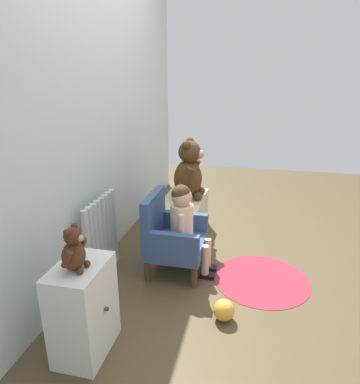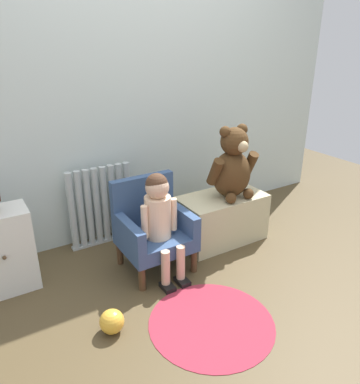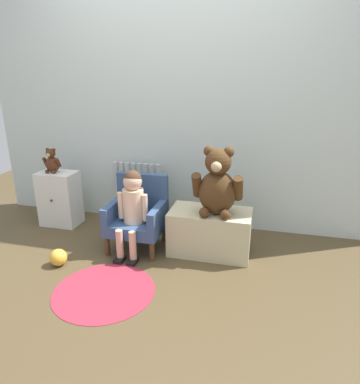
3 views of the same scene
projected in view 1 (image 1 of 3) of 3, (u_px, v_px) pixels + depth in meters
ground_plane at (247, 264)px, 2.75m from camera, size 6.00×6.00×0.00m
back_wall at (100, 107)px, 2.60m from camera, size 3.80×0.05×2.40m
radiator at (102, 238)px, 2.51m from camera, size 0.50×0.05×0.61m
small_dresser at (84, 309)px, 1.81m from camera, size 0.36×0.27×0.53m
child_armchair at (171, 235)px, 2.58m from camera, size 0.45×0.41×0.61m
child_figure at (185, 217)px, 2.50m from camera, size 0.25×0.35×0.70m
low_bench at (184, 217)px, 3.18m from camera, size 0.66×0.36×0.37m
large_teddy_bear at (189, 172)px, 3.09m from camera, size 0.39×0.27×0.54m
small_teddy_bear at (74, 251)px, 1.66m from camera, size 0.17×0.12×0.23m
floor_rug at (261, 279)px, 2.53m from camera, size 0.70×0.70×0.01m
toy_ball at (224, 310)px, 2.10m from camera, size 0.13×0.13×0.13m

